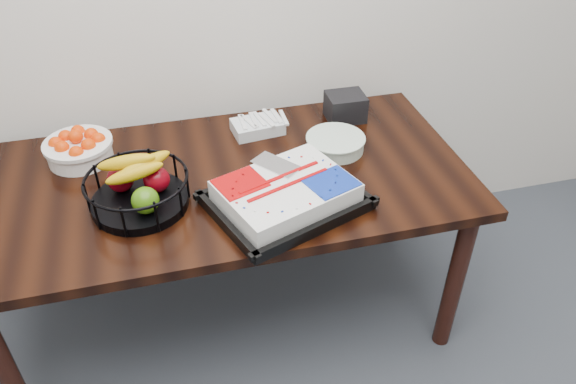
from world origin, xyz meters
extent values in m
cube|color=black|center=(0.00, 2.00, 0.73)|extent=(1.80, 0.90, 0.04)
cylinder|color=black|center=(-0.82, 1.63, 0.35)|extent=(0.07, 0.07, 0.71)
cylinder|color=black|center=(-0.82, 2.37, 0.35)|extent=(0.07, 0.07, 0.71)
cylinder|color=black|center=(0.82, 1.63, 0.35)|extent=(0.07, 0.07, 0.71)
cylinder|color=black|center=(0.82, 2.37, 0.35)|extent=(0.07, 0.07, 0.71)
cube|color=black|center=(0.18, 1.77, 0.76)|extent=(0.59, 0.52, 0.02)
cube|color=white|center=(0.18, 1.77, 0.81)|extent=(0.51, 0.44, 0.07)
cube|color=#A90305|center=(0.05, 1.86, 0.85)|extent=(0.20, 0.18, 0.00)
cube|color=#0D2994|center=(0.30, 1.69, 0.85)|extent=(0.20, 0.18, 0.00)
cube|color=silver|center=(0.21, 1.88, 0.85)|extent=(0.17, 0.18, 0.00)
cylinder|color=white|center=(-0.51, 2.24, 0.79)|extent=(0.24, 0.24, 0.08)
cylinder|color=white|center=(-0.51, 2.24, 0.82)|extent=(0.26, 0.26, 0.01)
cylinder|color=black|center=(-0.31, 1.90, 0.77)|extent=(0.33, 0.33, 0.03)
torus|color=black|center=(-0.31, 1.90, 0.86)|extent=(0.35, 0.35, 0.01)
cylinder|color=white|center=(0.45, 2.07, 0.78)|extent=(0.22, 0.22, 0.05)
cylinder|color=white|center=(0.45, 2.07, 0.80)|extent=(0.23, 0.23, 0.01)
cube|color=silver|center=(0.18, 2.27, 0.78)|extent=(0.22, 0.15, 0.05)
cube|color=black|center=(0.57, 2.29, 0.81)|extent=(0.16, 0.14, 0.11)
camera|label=1|loc=(-0.19, 0.31, 1.96)|focal=35.00mm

